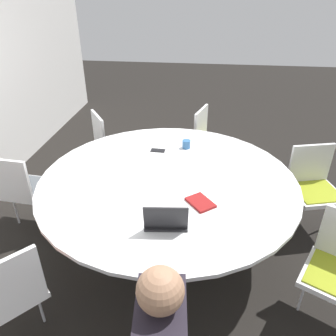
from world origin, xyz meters
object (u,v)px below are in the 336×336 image
object	(u,v)px
chair_6	(5,292)
coffee_cup	(186,144)
chair_2	(314,183)
chair_4	(110,140)
chair_5	(20,186)
spiral_notebook	(200,203)
cell_phone	(158,150)
chair_3	(210,137)
laptop	(166,219)

from	to	relation	value
chair_6	coffee_cup	size ratio (longest dim) A/B	10.63
chair_2	chair_4	size ratio (longest dim) A/B	1.00
chair_5	spiral_notebook	xyz separation A→B (m)	(-0.38, -1.70, 0.23)
chair_6	cell_phone	xyz separation A→B (m)	(1.61, -0.72, 0.22)
chair_3	chair_5	xyz separation A→B (m)	(-1.33, 1.77, 0.00)
chair_6	coffee_cup	world-z (taller)	chair_6
spiral_notebook	cell_phone	world-z (taller)	spiral_notebook
cell_phone	chair_5	bearing A→B (deg)	109.88
chair_2	spiral_notebook	size ratio (longest dim) A/B	3.40
chair_4	laptop	distance (m)	1.99
chair_6	cell_phone	bearing A→B (deg)	17.16
chair_4	chair_5	world-z (taller)	same
chair_5	cell_phone	distance (m)	1.35
laptop	cell_phone	distance (m)	1.14
chair_2	chair_6	distance (m)	2.71
laptop	chair_3	bearing A→B (deg)	-104.17
chair_3	laptop	distance (m)	2.03
laptop	spiral_notebook	size ratio (longest dim) A/B	1.23
laptop	coffee_cup	world-z (taller)	laptop
laptop	spiral_notebook	world-z (taller)	laptop
chair_3	coffee_cup	distance (m)	0.85
chair_3	cell_phone	xyz separation A→B (m)	(-0.87, 0.52, 0.22)
spiral_notebook	chair_2	bearing A→B (deg)	-54.23
chair_2	cell_phone	size ratio (longest dim) A/B	6.13
coffee_cup	cell_phone	distance (m)	0.29
laptop	chair_2	bearing A→B (deg)	-146.73
chair_3	chair_4	xyz separation A→B (m)	(-0.24, 1.20, 0.00)
chair_6	laptop	size ratio (longest dim) A/B	2.77
coffee_cup	chair_2	bearing A→B (deg)	-97.70
chair_2	spiral_notebook	distance (m)	1.33
spiral_notebook	chair_6	bearing A→B (deg)	123.54
chair_6	laptop	bearing A→B (deg)	-21.15
chair_2	chair_4	bearing A→B (deg)	-32.78
chair_2	laptop	world-z (taller)	laptop
chair_2	chair_5	world-z (taller)	same
chair_5	laptop	world-z (taller)	laptop
chair_5	cell_phone	bearing A→B (deg)	24.52
spiral_notebook	chair_5	bearing A→B (deg)	77.43
chair_2	cell_phone	xyz separation A→B (m)	(0.07, 1.51, 0.22)
chair_4	chair_5	xyz separation A→B (m)	(-1.09, 0.57, 0.00)
laptop	cell_phone	world-z (taller)	laptop
chair_2	chair_6	size ratio (longest dim) A/B	1.00
chair_3	chair_5	bearing A→B (deg)	-36.01
spiral_notebook	coffee_cup	bearing A→B (deg)	10.74
chair_4	coffee_cup	xyz separation A→B (m)	(-0.54, -0.96, 0.26)
chair_4	chair_6	bearing A→B (deg)	-34.92
chair_2	spiral_notebook	xyz separation A→B (m)	(-0.77, 1.06, 0.23)
chair_5	spiral_notebook	world-z (taller)	chair_5
chair_3	cell_phone	distance (m)	1.04
chair_4	chair_5	bearing A→B (deg)	-61.60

